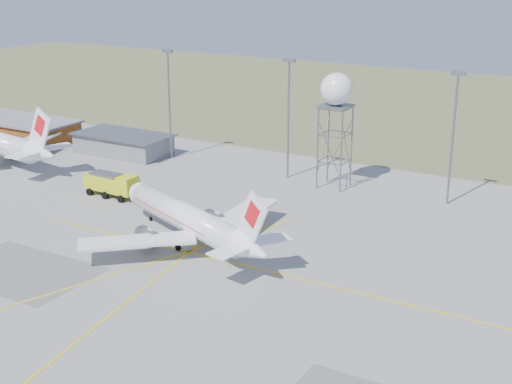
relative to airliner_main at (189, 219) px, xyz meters
The scene contains 11 objects.
ground 33.72m from the airliner_main, 77.22° to the right, with size 400.00×400.00×0.00m, color #9A9994.
grass_strip 107.59m from the airliner_main, 86.04° to the left, with size 400.00×120.00×0.03m, color #5C6E3D.
building_orange 73.66m from the airliner_main, 156.57° to the left, with size 33.00×12.00×4.30m.
building_grey 48.91m from the airliner_main, 140.22° to the left, with size 19.00×10.00×3.90m.
mast_a 44.09m from the airliner_main, 129.65° to the left, with size 2.20×0.50×20.50m.
mast_b 34.50m from the airliner_main, 94.43° to the left, with size 2.20×0.50×20.50m.
mast_c 42.78m from the airliner_main, 52.63° to the left, with size 2.20×0.50×20.50m.
airliner_main is the anchor object (origin of this frame).
radar_tower 33.78m from the airliner_main, 78.55° to the left, with size 5.25×5.25×19.01m.
fire_truck 24.13m from the airliner_main, 155.36° to the left, with size 9.55×4.07×3.78m.
baggage_tug 60.56m from the airliner_main, 155.56° to the left, with size 2.06×1.67×1.56m.
Camera 1 is at (44.60, -39.49, 36.38)m, focal length 50.00 mm.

